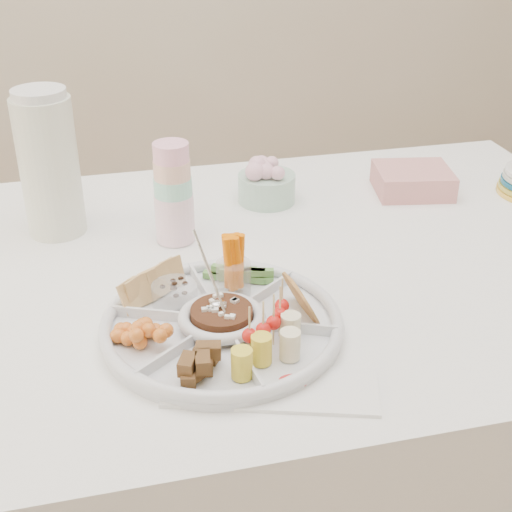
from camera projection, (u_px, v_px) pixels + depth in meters
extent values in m
cube|color=white|center=(266.00, 414.00, 1.54)|extent=(1.52, 1.02, 0.76)
cylinder|color=silver|center=(222.00, 321.00, 1.13)|extent=(0.50, 0.50, 0.04)
cylinder|color=#402218|center=(222.00, 317.00, 1.13)|extent=(0.13, 0.13, 0.04)
cylinder|color=silver|center=(173.00, 191.00, 1.38)|extent=(0.10, 0.10, 0.21)
cylinder|color=silver|center=(49.00, 162.00, 1.39)|extent=(0.15, 0.15, 0.30)
cylinder|color=#B3D0BB|center=(267.00, 181.00, 1.57)|extent=(0.14, 0.14, 0.10)
cube|color=#D68987|center=(413.00, 180.00, 1.62)|extent=(0.19, 0.17, 0.06)
cube|color=white|center=(271.00, 388.00, 1.02)|extent=(0.32, 0.19, 0.01)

